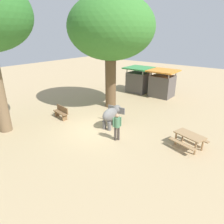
# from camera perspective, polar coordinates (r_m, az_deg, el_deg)

# --- Properties ---
(ground_plane) EXTENTS (60.00, 60.00, 0.00)m
(ground_plane) POSITION_cam_1_polar(r_m,az_deg,el_deg) (12.93, -4.94, -4.77)
(ground_plane) COLOR tan
(elephant) EXTENTS (1.26, 1.87, 1.29)m
(elephant) POSITION_cam_1_polar(r_m,az_deg,el_deg) (12.90, -0.08, -0.73)
(elephant) COLOR slate
(elephant) RESTS_ON ground_plane
(person_handler) EXTENTS (0.35, 0.42, 1.62)m
(person_handler) POSITION_cam_1_polar(r_m,az_deg,el_deg) (11.19, 1.43, -3.69)
(person_handler) COLOR #3F3833
(person_handler) RESTS_ON ground_plane
(shade_tree_secondary) EXTENTS (6.61, 6.06, 8.42)m
(shade_tree_secondary) POSITION_cam_1_polar(r_m,az_deg,el_deg) (15.80, -0.44, 22.67)
(shade_tree_secondary) COLOR brown
(shade_tree_secondary) RESTS_ON ground_plane
(wooden_bench) EXTENTS (1.44, 0.59, 0.88)m
(wooden_bench) POSITION_cam_1_polar(r_m,az_deg,el_deg) (14.74, -14.25, 0.03)
(wooden_bench) COLOR brown
(wooden_bench) RESTS_ON ground_plane
(picnic_table_near) EXTENTS (1.86, 1.84, 0.78)m
(picnic_table_near) POSITION_cam_1_polar(r_m,az_deg,el_deg) (11.38, 21.16, -6.85)
(picnic_table_near) COLOR #9E7A51
(picnic_table_near) RESTS_ON ground_plane
(market_stall_green) EXTENTS (2.50, 2.50, 2.52)m
(market_stall_green) POSITION_cam_1_polar(r_m,az_deg,el_deg) (20.88, 7.53, 8.75)
(market_stall_green) COLOR #59514C
(market_stall_green) RESTS_ON ground_plane
(market_stall_orange) EXTENTS (2.50, 2.50, 2.52)m
(market_stall_orange) POSITION_cam_1_polar(r_m,az_deg,el_deg) (19.72, 14.06, 7.53)
(market_stall_orange) COLOR #59514C
(market_stall_orange) RESTS_ON ground_plane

